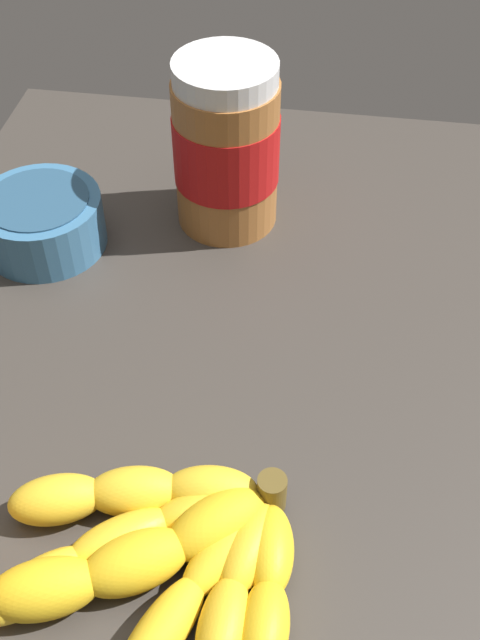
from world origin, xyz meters
TOP-DOWN VIEW (x-y plane):
  - ground_plane at (0.00, 0.00)cm, footprint 70.98×56.85cm
  - banana_bunch at (-21.58, -0.77)cm, footprint 22.23×19.84cm
  - peanut_butter_jar at (15.51, 1.47)cm, footprint 9.56×9.56cm
  - small_bowl at (9.15, 17.38)cm, footprint 11.13×11.13cm

SIDE VIEW (x-z plane):
  - ground_plane at x=0.00cm, z-range -3.20..0.00cm
  - banana_bunch at x=-21.58cm, z-range -0.25..3.48cm
  - small_bowl at x=9.15cm, z-range 0.07..5.19cm
  - peanut_butter_jar at x=15.51cm, z-range -0.13..15.82cm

